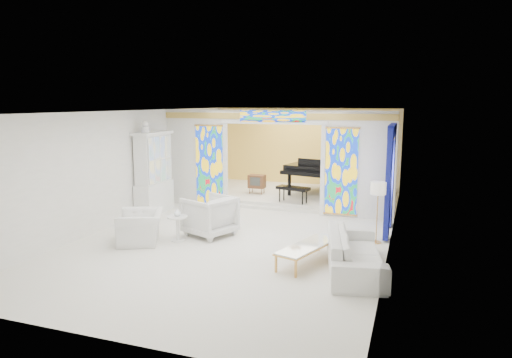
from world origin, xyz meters
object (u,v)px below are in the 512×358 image
at_px(sofa, 355,252).
at_px(armchair_left, 141,227).
at_px(china_cabinet, 154,173).
at_px(tv_console, 257,181).
at_px(grand_piano, 322,169).
at_px(armchair_right, 210,216).
at_px(coffee_table, 308,246).

bearing_deg(sofa, armchair_left, 76.32).
height_order(china_cabinet, tv_console, china_cabinet).
bearing_deg(grand_piano, sofa, -59.99).
relative_size(china_cabinet, sofa, 1.07).
bearing_deg(armchair_right, armchair_left, -28.58).
height_order(armchair_right, tv_console, armchair_right).
height_order(china_cabinet, grand_piano, china_cabinet).
xyz_separation_m(armchair_left, sofa, (4.92, -0.16, 0.01)).
relative_size(china_cabinet, armchair_right, 2.54).
bearing_deg(armchair_left, grand_piano, 127.62).
distance_m(china_cabinet, grand_piano, 5.57).
height_order(china_cabinet, armchair_right, china_cabinet).
relative_size(armchair_left, sofa, 0.44).
bearing_deg(china_cabinet, grand_piano, 39.94).
distance_m(china_cabinet, coffee_table, 5.95).
distance_m(armchair_right, coffee_table, 2.95).
xyz_separation_m(china_cabinet, armchair_right, (2.51, -1.58, -0.68)).
xyz_separation_m(coffee_table, grand_piano, (-0.96, 6.29, 0.66)).
bearing_deg(sofa, grand_piano, 4.80).
bearing_deg(china_cabinet, armchair_right, -32.08).
xyz_separation_m(armchair_left, grand_piano, (3.02, 6.21, 0.66)).
bearing_deg(sofa, armchair_right, 59.77).
height_order(china_cabinet, sofa, china_cabinet).
bearing_deg(coffee_table, sofa, -4.93).
bearing_deg(tv_console, armchair_left, -100.17).
bearing_deg(china_cabinet, coffee_table, -27.43).
bearing_deg(china_cabinet, armchair_left, -64.62).
bearing_deg(grand_piano, coffee_table, -67.89).
height_order(grand_piano, tv_console, grand_piano).
distance_m(sofa, coffee_table, 0.94).
height_order(coffee_table, grand_piano, grand_piano).
bearing_deg(armchair_left, armchair_right, 103.40).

